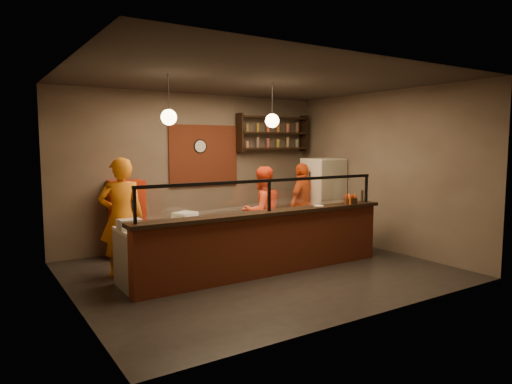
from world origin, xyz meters
TOP-DOWN VIEW (x-y plane):
  - floor at (0.00, 0.00)m, footprint 6.00×6.00m
  - ceiling at (0.00, 0.00)m, footprint 6.00×6.00m
  - wall_back at (0.00, 2.50)m, footprint 6.00×0.00m
  - wall_left at (-3.00, 0.00)m, footprint 0.00×5.00m
  - wall_right at (3.00, 0.00)m, footprint 0.00×5.00m
  - wall_front at (0.00, -2.50)m, footprint 6.00×0.00m
  - brick_patch at (0.20, 2.47)m, footprint 1.60×0.04m
  - service_counter at (0.00, -0.30)m, footprint 4.60×0.25m
  - counter_ledge at (0.00, -0.30)m, footprint 4.70×0.37m
  - worktop_cabinet at (0.00, 0.20)m, footprint 4.60×0.75m
  - worktop at (0.00, 0.20)m, footprint 4.60×0.75m
  - sneeze_guard at (0.00, -0.30)m, footprint 4.50×0.05m
  - wall_shelving at (1.90, 2.32)m, footprint 1.84×0.28m
  - wall_clock at (0.10, 2.46)m, footprint 0.30×0.04m
  - pendant_left at (-1.50, 0.20)m, footprint 0.24×0.24m
  - pendant_right at (0.40, 0.20)m, footprint 0.24×0.24m
  - cook_left at (-2.05, 0.93)m, footprint 0.79×0.60m
  - cook_mid at (0.60, 0.80)m, footprint 0.85×0.67m
  - cook_right at (2.05, 1.40)m, footprint 1.10×0.81m
  - fridge at (2.60, 1.35)m, footprint 0.76×0.71m
  - red_cooler at (-1.59, 2.15)m, footprint 0.70×0.66m
  - pizza_dough at (0.70, 0.11)m, footprint 0.55×0.55m
  - prep_tub_a at (-2.15, 0.27)m, footprint 0.31×0.26m
  - prep_tub_b at (-1.24, 0.26)m, footprint 0.43×0.39m
  - prep_tub_c at (-2.15, 0.16)m, footprint 0.32×0.26m
  - rolling_pin at (-1.53, 0.17)m, footprint 0.34×0.23m
  - condiment_caddy at (1.77, -0.36)m, footprint 0.22×0.19m
  - pepper_mill at (2.20, -0.22)m, footprint 0.06×0.06m
  - small_plate at (1.07, -0.28)m, footprint 0.22×0.22m

SIDE VIEW (x-z plane):
  - floor at x=0.00m, z-range 0.00..0.00m
  - worktop_cabinet at x=0.00m, z-range 0.00..0.85m
  - service_counter at x=0.00m, z-range 0.00..1.00m
  - red_cooler at x=-1.59m, z-range 0.00..1.47m
  - cook_mid at x=0.60m, z-range 0.00..1.72m
  - cook_right at x=2.05m, z-range 0.00..1.74m
  - worktop at x=0.00m, z-range 0.85..0.90m
  - pizza_dough at x=0.70m, z-range 0.90..0.91m
  - fridge at x=2.60m, z-range 0.00..1.83m
  - rolling_pin at x=-1.53m, z-range 0.90..0.96m
  - prep_tub_a at x=-2.15m, z-range 0.90..1.04m
  - cook_left at x=-2.05m, z-range 0.00..1.94m
  - prep_tub_c at x=-2.15m, z-range 0.90..1.05m
  - prep_tub_b at x=-1.24m, z-range 0.90..1.07m
  - counter_ledge at x=0.00m, z-range 1.00..1.06m
  - small_plate at x=1.07m, z-range 1.06..1.07m
  - condiment_caddy at x=1.77m, z-range 1.06..1.17m
  - pepper_mill at x=2.20m, z-range 1.06..1.27m
  - sneeze_guard at x=0.00m, z-range 1.11..1.63m
  - wall_back at x=0.00m, z-range -1.40..4.60m
  - wall_left at x=-3.00m, z-range -0.90..4.10m
  - wall_right at x=3.00m, z-range -0.90..4.10m
  - wall_front at x=0.00m, z-range -1.40..4.60m
  - brick_patch at x=0.20m, z-range 1.25..2.55m
  - wall_clock at x=0.10m, z-range 1.95..2.25m
  - wall_shelving at x=1.90m, z-range 1.98..2.83m
  - pendant_left at x=-1.50m, z-range 2.17..2.94m
  - pendant_right at x=0.40m, z-range 2.17..2.94m
  - ceiling at x=0.00m, z-range 3.20..3.20m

